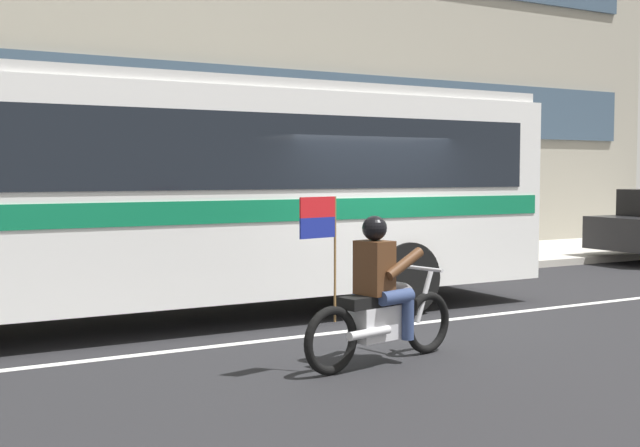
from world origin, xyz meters
The scene contains 6 objects.
ground_plane centered at (0.00, 0.00, 0.00)m, with size 60.00×60.00×0.00m, color black.
sidewalk_curb centered at (0.00, 5.10, 0.07)m, with size 28.00×3.80×0.15m, color #B7B2A8.
lane_center_stripe centered at (0.00, -0.60, 0.00)m, with size 26.60×0.14×0.01m, color silver.
office_building_facade centered at (0.00, 7.39, 5.20)m, with size 28.00×0.89×10.38m.
transit_bus centered at (-2.46, 1.19, 1.88)m, with size 10.99×2.63×3.22m.
motorcycle_with_rider centered at (-1.35, -2.24, 0.67)m, with size 2.16×0.77×1.78m.
Camera 1 is at (-5.99, -9.15, 2.00)m, focal length 44.91 mm.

